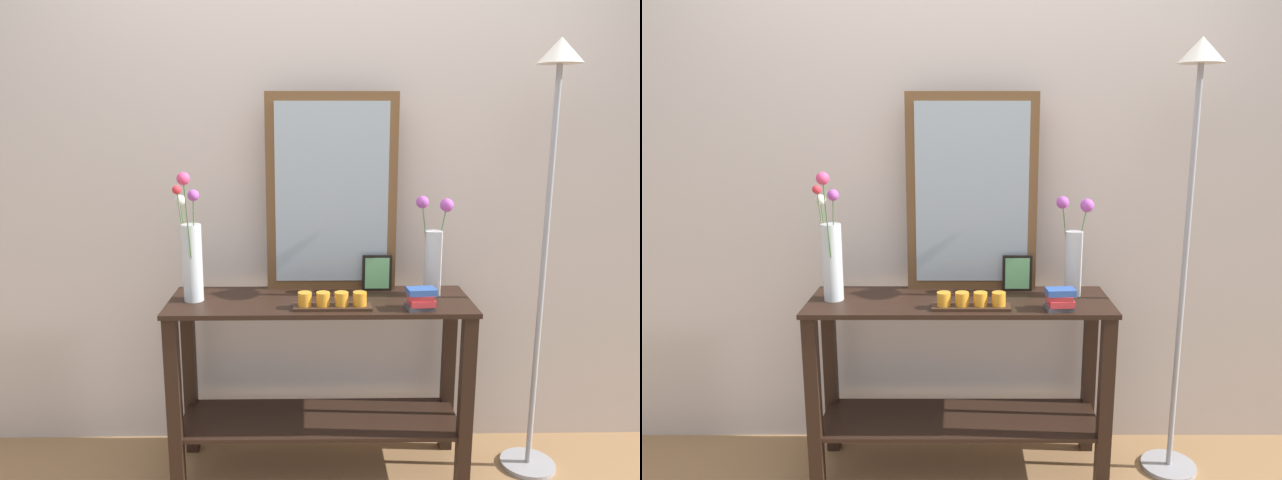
# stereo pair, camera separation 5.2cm
# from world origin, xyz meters

# --- Properties ---
(ground_plane) EXTENTS (7.00, 6.00, 0.02)m
(ground_plane) POSITION_xyz_m (0.00, 0.00, -0.01)
(ground_plane) COLOR #997047
(wall_back) EXTENTS (6.40, 0.08, 2.70)m
(wall_back) POSITION_xyz_m (0.00, 0.32, 1.35)
(wall_back) COLOR beige
(wall_back) RESTS_ON ground
(console_table) EXTENTS (1.28, 0.40, 0.79)m
(console_table) POSITION_xyz_m (0.00, 0.00, 0.49)
(console_table) COLOR black
(console_table) RESTS_ON ground
(mirror_leaning) EXTENTS (0.57, 0.03, 0.86)m
(mirror_leaning) POSITION_xyz_m (0.05, 0.17, 1.23)
(mirror_leaning) COLOR brown
(mirror_leaning) RESTS_ON console_table
(tall_vase_left) EXTENTS (0.12, 0.21, 0.55)m
(tall_vase_left) POSITION_xyz_m (-0.53, -0.01, 1.00)
(tall_vase_left) COLOR silver
(tall_vase_left) RESTS_ON console_table
(vase_right) EXTENTS (0.16, 0.08, 0.43)m
(vase_right) POSITION_xyz_m (0.49, 0.06, 0.98)
(vase_right) COLOR silver
(vase_right) RESTS_ON console_table
(candle_tray) EXTENTS (0.32, 0.09, 0.07)m
(candle_tray) POSITION_xyz_m (0.05, -0.11, 0.82)
(candle_tray) COLOR #382316
(candle_tray) RESTS_ON console_table
(picture_frame_small) EXTENTS (0.13, 0.01, 0.16)m
(picture_frame_small) POSITION_xyz_m (0.25, 0.13, 0.88)
(picture_frame_small) COLOR black
(picture_frame_small) RESTS_ON console_table
(book_stack) EXTENTS (0.12, 0.09, 0.09)m
(book_stack) POSITION_xyz_m (0.40, -0.13, 0.84)
(book_stack) COLOR #424247
(book_stack) RESTS_ON console_table
(floor_lamp) EXTENTS (0.24, 0.24, 1.86)m
(floor_lamp) POSITION_xyz_m (0.94, 0.00, 1.25)
(floor_lamp) COLOR #9E9EA3
(floor_lamp) RESTS_ON ground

